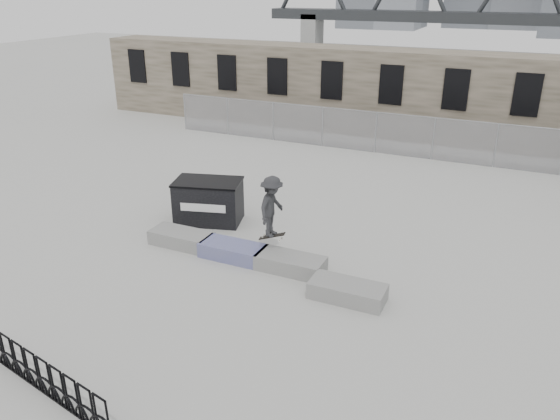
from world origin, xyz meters
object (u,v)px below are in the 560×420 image
object	(u,v)px
planter_far_left	(181,238)
dumpster	(208,201)
bike_rack	(38,374)
skateboarder	(272,207)
planter_center_left	(233,250)
planter_center_right	(290,263)
planter_offset	(347,291)

from	to	relation	value
planter_far_left	dumpster	xyz separation A→B (m)	(-0.17, 1.97, 0.51)
bike_rack	skateboarder	bearing A→B (deg)	74.45
dumpster	skateboarder	xyz separation A→B (m)	(3.33, -1.88, 1.07)
planter_far_left	planter_center_left	bearing A→B (deg)	-2.91
planter_center_right	planter_offset	world-z (taller)	same
planter_offset	dumpster	distance (m)	6.66
planter_center_left	planter_offset	world-z (taller)	same
planter_offset	planter_center_left	bearing A→B (deg)	168.42
planter_far_left	dumpster	world-z (taller)	dumpster
dumpster	planter_far_left	bearing A→B (deg)	-100.62
dumpster	bike_rack	size ratio (longest dim) A/B	0.53
planter_center_left	bike_rack	world-z (taller)	bike_rack
planter_center_right	dumpster	bearing A→B (deg)	152.63
bike_rack	skateboarder	world-z (taller)	skateboarder
planter_far_left	planter_center_right	size ratio (longest dim) A/B	1.00
planter_center_left	bike_rack	xyz separation A→B (m)	(-0.72, -6.79, 0.19)
planter_far_left	skateboarder	bearing A→B (deg)	1.65
planter_center_left	dumpster	xyz separation A→B (m)	(-2.11, 2.07, 0.51)
bike_rack	skateboarder	size ratio (longest dim) A/B	2.45
planter_far_left	skateboarder	distance (m)	3.52
planter_offset	skateboarder	xyz separation A→B (m)	(-2.66, 0.99, 1.57)
planter_center_right	bike_rack	xyz separation A→B (m)	(-2.62, -6.78, 0.19)
planter_center_left	dumpster	distance (m)	3.00
planter_center_right	bike_rack	distance (m)	7.27
planter_center_left	dumpster	bearing A→B (deg)	135.50
bike_rack	skateboarder	distance (m)	7.37
planter_far_left	planter_center_right	bearing A→B (deg)	-1.52
planter_center_right	skateboarder	world-z (taller)	skateboarder
planter_far_left	planter_center_right	world-z (taller)	same
dumpster	planter_offset	bearing A→B (deg)	-41.26
planter_center_right	dumpster	xyz separation A→B (m)	(-4.01, 2.07, 0.51)
planter_far_left	dumpster	bearing A→B (deg)	95.07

